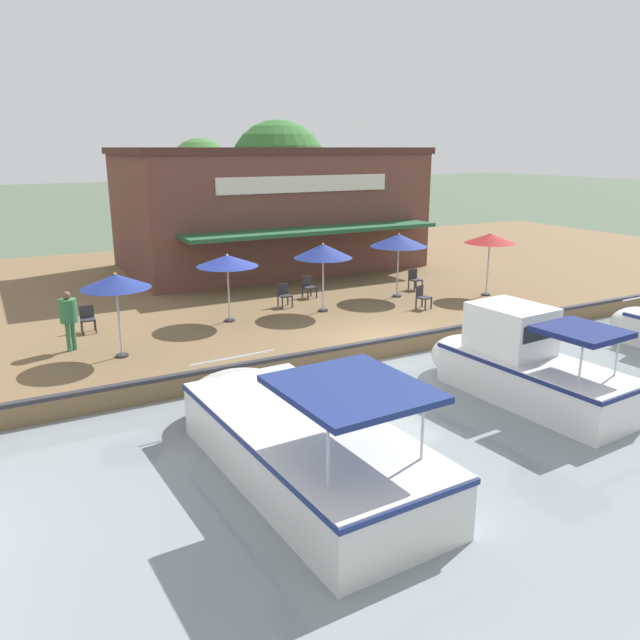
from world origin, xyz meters
The scene contains 19 objects.
ground_plane centered at (0.00, 0.00, 0.00)m, with size 220.00×220.00×0.00m, color #4C5B47.
quay_deck centered at (-11.00, 0.00, 0.30)m, with size 22.00×56.00×0.60m, color brown.
quay_edge_fender centered at (-0.10, 0.00, 0.65)m, with size 0.20×50.40×0.10m, color #2D2D33.
waterfront_restaurant centered at (-13.42, 2.11, 3.47)m, with size 9.68×13.93×5.73m.
patio_umbrella_far_corner centered at (-4.81, 3.72, 2.85)m, with size 2.22×2.22×2.53m.
patio_umbrella_near_quay_edge centered at (-4.58, -3.43, 2.69)m, with size 2.07×2.07×2.32m.
patio_umbrella_by_entrance centered at (-3.29, 7.01, 2.88)m, with size 1.99×1.99×2.52m.
patio_umbrella_back_row centered at (-2.53, -7.45, 2.78)m, with size 1.91×1.91×2.43m.
patio_umbrella_mid_patio_right centered at (-4.22, 0.03, 2.80)m, with size 2.08×2.08×2.49m.
cafe_chair_beside_entrance centered at (-5.49, 5.08, 1.08)m, with size 0.45×0.45×0.85m.
cafe_chair_far_corner_seat centered at (-5.51, -0.91, 1.08)m, with size 0.45×0.45×0.85m.
cafe_chair_back_row_seat centered at (-2.80, 3.40, 1.08)m, with size 0.56×0.56×0.85m.
cafe_chair_facing_river centered at (-5.56, -7.87, 1.08)m, with size 0.47×0.47×0.85m.
cafe_chair_under_first_umbrella centered at (-6.36, 0.55, 1.08)m, with size 0.48×0.48×0.85m.
person_at_quay_edge centered at (-3.79, -8.61, 1.72)m, with size 0.50×0.50×1.77m.
motorboat_nearest_quay centered at (3.98, 1.20, 0.92)m, with size 5.94×2.33×2.35m.
motorboat_outer_channel centered at (4.49, -5.59, 0.74)m, with size 7.62×2.97×2.44m.
tree_behind_restaurant centered at (-16.60, -0.29, 5.03)m, with size 3.48×3.31×6.21m.
tree_upstream_bank centered at (-15.28, 3.43, 5.03)m, with size 5.39×5.14×7.13m.
Camera 1 is at (14.90, -10.60, 6.33)m, focal length 35.00 mm.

